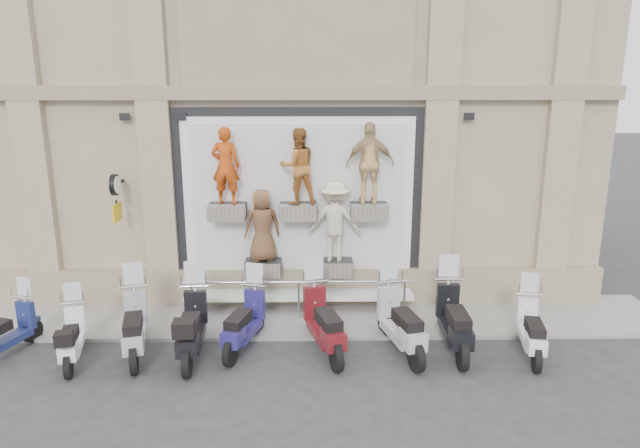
% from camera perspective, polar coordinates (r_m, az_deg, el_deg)
% --- Properties ---
extents(ground, '(90.00, 90.00, 0.00)m').
position_cam_1_polar(ground, '(10.87, -2.34, -13.95)').
color(ground, '#2D2D2F').
rests_on(ground, ground).
extents(sidewalk, '(16.00, 2.20, 0.08)m').
position_cam_1_polar(sidewalk, '(12.74, -2.12, -9.29)').
color(sidewalk, gray).
rests_on(sidewalk, ground).
extents(building, '(14.00, 8.60, 12.00)m').
position_cam_1_polar(building, '(16.58, -1.98, 17.33)').
color(building, tan).
rests_on(building, ground).
extents(shop_vitrine, '(5.60, 0.83, 4.30)m').
position_cam_1_polar(shop_vitrine, '(12.61, -1.59, 1.78)').
color(shop_vitrine, black).
rests_on(shop_vitrine, ground).
extents(guard_rail, '(5.06, 0.10, 0.93)m').
position_cam_1_polar(guard_rail, '(12.48, -2.15, -7.69)').
color(guard_rail, '#9EA0A5').
rests_on(guard_rail, ground).
extents(clock_sign_bracket, '(0.10, 0.80, 1.02)m').
position_cam_1_polar(clock_sign_bracket, '(12.95, -19.76, 3.07)').
color(clock_sign_bracket, black).
rests_on(clock_sign_bracket, ground).
extents(scooter_a, '(1.00, 1.79, 1.40)m').
position_cam_1_polar(scooter_a, '(12.41, -29.03, -8.56)').
color(scooter_a, '#171F51').
rests_on(scooter_a, ground).
extents(scooter_b, '(0.88, 1.76, 1.38)m').
position_cam_1_polar(scooter_b, '(11.64, -23.66, -9.48)').
color(scooter_b, white).
rests_on(scooter_b, ground).
extents(scooter_c, '(1.05, 2.11, 1.65)m').
position_cam_1_polar(scooter_c, '(11.43, -18.15, -8.64)').
color(scooter_c, '#91959D').
rests_on(scooter_c, ground).
extents(scooter_d, '(0.73, 2.11, 1.69)m').
position_cam_1_polar(scooter_d, '(11.07, -12.76, -8.93)').
color(scooter_d, black).
rests_on(scooter_d, ground).
extents(scooter_e, '(1.06, 2.00, 1.56)m').
position_cam_1_polar(scooter_e, '(11.23, -7.62, -8.68)').
color(scooter_e, navy).
rests_on(scooter_e, ground).
extents(scooter_f, '(1.16, 2.20, 1.71)m').
position_cam_1_polar(scooter_f, '(10.98, 0.37, -8.67)').
color(scooter_f, '#550E13').
rests_on(scooter_f, ground).
extents(scooter_g, '(1.10, 2.19, 1.71)m').
position_cam_1_polar(scooter_g, '(11.08, 8.09, -8.61)').
color(scooter_g, '#9FA2A6').
rests_on(scooter_g, ground).
extents(scooter_h, '(0.67, 2.15, 1.74)m').
position_cam_1_polar(scooter_h, '(11.35, 13.33, -8.22)').
color(scooter_h, black).
rests_on(scooter_h, ground).
extents(scooter_i, '(0.86, 1.87, 1.46)m').
position_cam_1_polar(scooter_i, '(11.62, 20.48, -8.95)').
color(scooter_i, white).
rests_on(scooter_i, ground).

